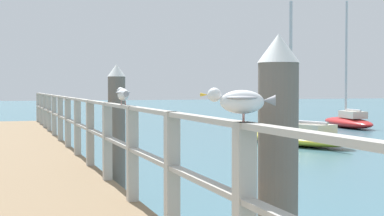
% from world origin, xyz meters
% --- Properties ---
extents(pier_deck, '(2.31, 24.31, 0.49)m').
position_xyz_m(pier_deck, '(0.00, 12.16, 0.24)').
color(pier_deck, '#846B4C').
rests_on(pier_deck, ground_plane).
extents(pier_railing, '(0.12, 22.83, 1.09)m').
position_xyz_m(pier_railing, '(1.07, 12.16, 1.16)').
color(pier_railing, '#B2ADA3').
rests_on(pier_railing, pier_deck).
extents(dock_piling_near, '(0.29, 0.29, 2.16)m').
position_xyz_m(dock_piling_near, '(1.45, 4.34, 1.09)').
color(dock_piling_near, '#6B6056').
rests_on(dock_piling_near, ground_plane).
extents(dock_piling_far, '(0.29, 0.29, 2.16)m').
position_xyz_m(dock_piling_far, '(1.45, 10.18, 1.09)').
color(dock_piling_far, '#6B6056').
rests_on(dock_piling_far, ground_plane).
extents(seagull_foreground, '(0.44, 0.26, 0.21)m').
position_xyz_m(seagull_foreground, '(1.07, 4.09, 1.71)').
color(seagull_foreground, white).
rests_on(seagull_foreground, pier_railing).
extents(seagull_background, '(0.18, 0.48, 0.21)m').
position_xyz_m(seagull_background, '(1.07, 7.81, 1.71)').
color(seagull_background, white).
rests_on(seagull_background, pier_railing).
extents(boat_2, '(1.89, 4.48, 5.58)m').
position_xyz_m(boat_2, '(14.32, 23.41, 0.32)').
color(boat_2, red).
rests_on(boat_2, ground_plane).
extents(boat_4, '(2.67, 4.70, 4.45)m').
position_xyz_m(boat_4, '(8.39, 17.05, 0.27)').
color(boat_4, gold).
rests_on(boat_4, ground_plane).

